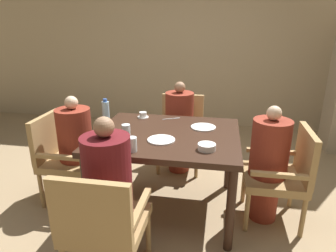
# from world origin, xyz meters

# --- Properties ---
(ground_plane) EXTENTS (16.00, 16.00, 0.00)m
(ground_plane) POSITION_xyz_m (0.00, 0.00, 0.00)
(ground_plane) COLOR #9E8460
(wall_back) EXTENTS (8.00, 0.06, 2.80)m
(wall_back) POSITION_xyz_m (0.00, 2.58, 1.40)
(wall_back) COLOR tan
(wall_back) RESTS_ON ground_plane
(dining_table) EXTENTS (1.26, 1.07, 0.76)m
(dining_table) POSITION_xyz_m (0.00, 0.00, 0.67)
(dining_table) COLOR #331E14
(dining_table) RESTS_ON ground_plane
(chair_left_side) EXTENTS (0.51, 0.51, 0.86)m
(chair_left_side) POSITION_xyz_m (-1.02, 0.00, 0.47)
(chair_left_side) COLOR #A88451
(chair_left_side) RESTS_ON ground_plane
(diner_in_left_chair) EXTENTS (0.32, 0.32, 1.06)m
(diner_in_left_chair) POSITION_xyz_m (-0.88, 0.00, 0.54)
(diner_in_left_chair) COLOR maroon
(diner_in_left_chair) RESTS_ON ground_plane
(chair_far_side) EXTENTS (0.51, 0.51, 0.86)m
(chair_far_side) POSITION_xyz_m (0.00, 0.92, 0.47)
(chair_far_side) COLOR #A88451
(chair_far_side) RESTS_ON ground_plane
(diner_in_far_chair) EXTENTS (0.32, 0.32, 1.07)m
(diner_in_far_chair) POSITION_xyz_m (-0.00, 0.78, 0.55)
(diner_in_far_chair) COLOR maroon
(diner_in_far_chair) RESTS_ON ground_plane
(chair_right_side) EXTENTS (0.51, 0.51, 0.86)m
(chair_right_side) POSITION_xyz_m (1.02, 0.00, 0.47)
(chair_right_side) COLOR #A88451
(chair_right_side) RESTS_ON ground_plane
(diner_in_right_chair) EXTENTS (0.32, 0.32, 1.05)m
(diner_in_right_chair) POSITION_xyz_m (0.88, 0.00, 0.54)
(diner_in_right_chair) COLOR maroon
(diner_in_right_chair) RESTS_ON ground_plane
(chair_near_corner) EXTENTS (0.51, 0.51, 0.86)m
(chair_near_corner) POSITION_xyz_m (-0.25, -0.92, 0.47)
(chair_near_corner) COLOR #A88451
(chair_near_corner) RESTS_ON ground_plane
(diner_in_near_chair) EXTENTS (0.32, 0.32, 1.14)m
(diner_in_near_chair) POSITION_xyz_m (-0.25, -0.78, 0.58)
(diner_in_near_chair) COLOR #5B1419
(diner_in_near_chair) RESTS_ON ground_plane
(plate_main_left) EXTENTS (0.23, 0.23, 0.01)m
(plate_main_left) POSITION_xyz_m (-0.02, -0.18, 0.76)
(plate_main_left) COLOR white
(plate_main_left) RESTS_ON dining_table
(plate_main_right) EXTENTS (0.23, 0.23, 0.01)m
(plate_main_right) POSITION_xyz_m (0.31, 0.20, 0.76)
(plate_main_right) COLOR white
(plate_main_right) RESTS_ON dining_table
(teacup_with_saucer) EXTENTS (0.11, 0.11, 0.06)m
(teacup_with_saucer) POSITION_xyz_m (-0.33, 0.41, 0.78)
(teacup_with_saucer) COLOR white
(teacup_with_saucer) RESTS_ON dining_table
(bowl_small) EXTENTS (0.14, 0.14, 0.05)m
(bowl_small) POSITION_xyz_m (0.37, -0.30, 0.78)
(bowl_small) COLOR white
(bowl_small) RESTS_ON dining_table
(water_bottle) EXTENTS (0.07, 0.07, 0.28)m
(water_bottle) POSITION_xyz_m (-0.58, 0.05, 0.89)
(water_bottle) COLOR #A3C6DB
(water_bottle) RESTS_ON dining_table
(glass_tall_near) EXTENTS (0.07, 0.07, 0.11)m
(glass_tall_near) POSITION_xyz_m (-0.19, -0.43, 0.81)
(glass_tall_near) COLOR silver
(glass_tall_near) RESTS_ON dining_table
(glass_tall_mid) EXTENTS (0.07, 0.07, 0.11)m
(glass_tall_mid) POSITION_xyz_m (-0.32, -0.15, 0.81)
(glass_tall_mid) COLOR silver
(glass_tall_mid) RESTS_ON dining_table
(salt_shaker) EXTENTS (0.03, 0.03, 0.08)m
(salt_shaker) POSITION_xyz_m (-0.39, -0.36, 0.80)
(salt_shaker) COLOR white
(salt_shaker) RESTS_ON dining_table
(pepper_shaker) EXTENTS (0.03, 0.03, 0.07)m
(pepper_shaker) POSITION_xyz_m (-0.36, -0.36, 0.80)
(pepper_shaker) COLOR #4C3D2D
(pepper_shaker) RESTS_ON dining_table
(fork_beside_plate) EXTENTS (0.17, 0.05, 0.00)m
(fork_beside_plate) POSITION_xyz_m (-0.40, -0.07, 0.76)
(fork_beside_plate) COLOR silver
(fork_beside_plate) RESTS_ON dining_table
(knife_beside_plate) EXTENTS (0.17, 0.10, 0.00)m
(knife_beside_plate) POSITION_xyz_m (-0.02, 0.42, 0.76)
(knife_beside_plate) COLOR silver
(knife_beside_plate) RESTS_ON dining_table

